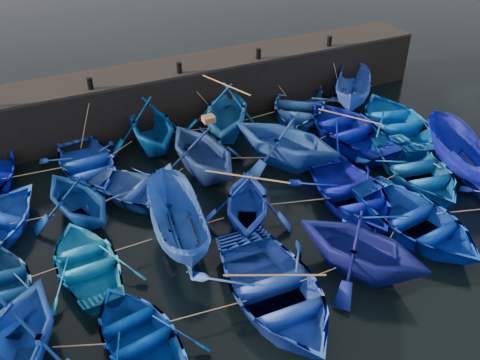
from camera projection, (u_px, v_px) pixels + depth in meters
name	position (u px, v px, depth m)	size (l,w,h in m)	color
ground	(280.00, 244.00, 18.47)	(120.00, 120.00, 0.00)	black
quay_wall	(175.00, 93.00, 25.59)	(26.00, 2.50, 2.50)	black
quay_top	(173.00, 67.00, 24.85)	(26.00, 2.50, 0.12)	black
bollard_1	(90.00, 83.00, 22.60)	(0.24, 0.24, 0.50)	black
bollard_2	(179.00, 68.00, 24.01)	(0.24, 0.24, 0.50)	black
bollard_3	(258.00, 54.00, 25.42)	(0.24, 0.24, 0.50)	black
bollard_4	(329.00, 41.00, 26.83)	(0.24, 0.24, 0.50)	black
boat_1	(87.00, 163.00, 21.84)	(3.34, 4.68, 0.97)	#1239C0
boat_2	(151.00, 124.00, 23.16)	(3.85, 4.47, 2.35)	navy
boat_3	(226.00, 111.00, 24.08)	(4.03, 4.68, 2.46)	#115393
boat_4	(299.00, 106.00, 26.01)	(3.78, 5.28, 1.10)	navy
boat_5	(353.00, 91.00, 26.67)	(1.71, 4.53, 1.75)	blue
boat_7	(78.00, 198.00, 18.97)	(3.36, 3.90, 2.05)	navy
boat_8	(141.00, 191.00, 20.29)	(3.08, 4.31, 0.89)	#2D55B7
boat_9	(203.00, 150.00, 21.36)	(3.92, 4.54, 2.39)	navy
boat_10	(286.00, 138.00, 21.99)	(4.15, 4.82, 2.54)	#1A489E
boat_11	(348.00, 128.00, 24.09)	(3.93, 5.50, 1.14)	#0410A6
boat_12	(397.00, 122.00, 24.56)	(4.01, 5.61, 1.16)	blue
boat_13	(1.00, 289.00, 16.12)	(2.97, 4.15, 0.86)	navy
boat_14	(87.00, 262.00, 17.09)	(3.02, 4.23, 0.88)	#127BD3
boat_15	(177.00, 224.00, 17.96)	(1.74, 4.61, 1.78)	#1E49A4
boat_16	(247.00, 201.00, 18.85)	(3.28, 3.80, 2.00)	#1737B6
boat_17	(350.00, 192.00, 20.07)	(3.68, 5.15, 1.07)	#060EA0
boat_18	(416.00, 169.00, 21.40)	(3.66, 5.12, 1.06)	#0D5AB3
boat_19	(460.00, 155.00, 21.57)	(1.77, 4.69, 1.81)	#091394
boat_20	(11.00, 343.00, 13.53)	(3.92, 4.54, 2.39)	#1545B9
boat_21	(139.00, 335.00, 14.69)	(2.98, 4.16, 0.86)	#003195
boat_22	(274.00, 290.00, 15.88)	(4.02, 5.62, 1.17)	blue
boat_23	(362.00, 245.00, 16.69)	(3.75, 4.35, 2.29)	navy
boat_24	(417.00, 220.00, 18.66)	(3.77, 5.27, 1.09)	#0732B9
wooden_crate	(209.00, 119.00, 20.73)	(0.47, 0.40, 0.23)	brown
mooring_ropes	(218.00, 156.00, 21.58)	(17.59, 11.87, 2.10)	tan
loose_oars	(276.00, 151.00, 20.23)	(10.02, 12.17, 1.38)	#99724C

